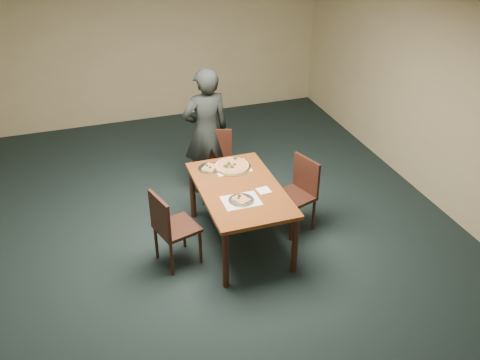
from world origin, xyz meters
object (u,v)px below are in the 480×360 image
object	(u,v)px
chair_left	(170,225)
slice_plate_near	(241,200)
chair_far	(216,161)
pizza_pan	(232,166)
dining_table	(240,195)
diner	(206,132)
slice_plate_far	(210,168)
chair_right	(299,190)

from	to	relation	value
chair_left	slice_plate_near	bearing A→B (deg)	-115.70
chair_far	pizza_pan	world-z (taller)	chair_far
chair_far	slice_plate_near	distance (m)	1.40
chair_left	pizza_pan	distance (m)	1.11
dining_table	slice_plate_near	world-z (taller)	slice_plate_near
chair_left	slice_plate_near	distance (m)	0.82
chair_far	diner	world-z (taller)	diner
dining_table	slice_plate_far	world-z (taller)	slice_plate_far
slice_plate_far	dining_table	bearing A→B (deg)	-68.97
chair_right	chair_far	bearing A→B (deg)	-163.09
diner	slice_plate_near	xyz separation A→B (m)	(-0.04, -1.55, -0.10)
pizza_pan	chair_far	bearing A→B (deg)	90.86
pizza_pan	slice_plate_near	distance (m)	0.74
chair_far	diner	distance (m)	0.40
chair_far	pizza_pan	distance (m)	0.69
dining_table	pizza_pan	xyz separation A→B (m)	(0.06, 0.47, 0.11)
chair_far	chair_right	xyz separation A→B (m)	(0.72, -1.02, 0.00)
chair_far	chair_right	size ratio (longest dim) A/B	1.00
slice_plate_near	slice_plate_far	world-z (taller)	slice_plate_near
chair_far	diner	size ratio (longest dim) A/B	0.53
dining_table	chair_left	distance (m)	0.86
chair_left	pizza_pan	world-z (taller)	chair_left
chair_far	pizza_pan	size ratio (longest dim) A/B	2.03
dining_table	chair_right	world-z (taller)	chair_right
dining_table	chair_left	xyz separation A→B (m)	(-0.84, -0.13, -0.14)
diner	chair_left	bearing A→B (deg)	55.56
chair_left	diner	xyz separation A→B (m)	(0.81, 1.43, 0.35)
dining_table	chair_far	distance (m)	1.12
diner	slice_plate_far	world-z (taller)	diner
chair_far	chair_left	size ratio (longest dim) A/B	1.00
chair_right	diner	xyz separation A→B (m)	(-0.80, 1.21, 0.35)
dining_table	slice_plate_far	xyz separation A→B (m)	(-0.20, 0.53, 0.10)
chair_right	slice_plate_near	size ratio (longest dim) A/B	3.25
chair_right	pizza_pan	size ratio (longest dim) A/B	2.03
chair_far	chair_left	distance (m)	1.53
dining_table	diner	world-z (taller)	diner
chair_far	slice_plate_near	world-z (taller)	chair_far
slice_plate_near	chair_far	bearing A→B (deg)	84.93
slice_plate_near	slice_plate_far	bearing A→B (deg)	99.23
chair_left	diner	size ratio (longest dim) A/B	0.53
chair_right	diner	world-z (taller)	diner
chair_right	diner	size ratio (longest dim) A/B	0.53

